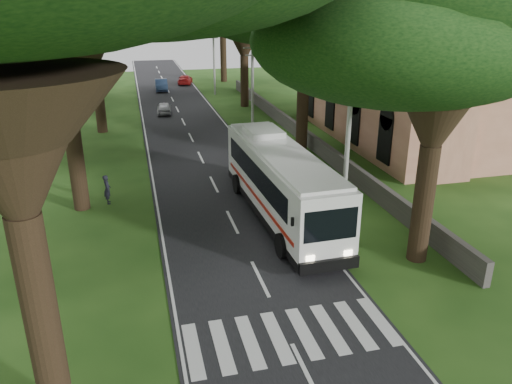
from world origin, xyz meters
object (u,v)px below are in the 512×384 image
Objects in this scene: coach_bus at (280,181)px; distant_car_c at (185,80)px; pole_mid at (253,87)px; distant_car_b at (161,85)px; pedestrian at (107,189)px; distant_car_a at (164,108)px; church at (410,80)px; pole_far at (214,60)px; pole_near at (347,151)px.

distant_car_c is at bearing 88.01° from coach_bus.
pole_mid is 25.34m from distant_car_b.
pedestrian reaches higher than distant_car_c.
coach_bus is at bearing 103.06° from distant_car_a.
coach_bus reaches higher than distant_car_b.
pedestrian is (-5.74, -37.88, 0.13)m from distant_car_b.
church reaches higher than pole_far.
pole_mid is at bearing -46.67° from pedestrian.
pole_mid is (0.00, 20.00, 0.00)m from pole_near.
pedestrian is at bearing 153.11° from coach_bus.
church reaches higher than pole_near.
distant_car_b is 2.50× the size of pedestrian.
church reaches higher than distant_car_a.
coach_bus reaches higher than pedestrian.
pole_mid is 0.60× the size of coach_bus.
pole_far is at bearing -24.83° from pedestrian.
pole_mid is 18.45m from pedestrian.
church is 27.41m from pole_far.
pole_far is at bearing -32.77° from distant_car_b.
pole_near is at bearing 107.62° from distant_car_a.
church is at bearing 147.58° from distant_car_a.
pole_far is 0.60× the size of coach_bus.
pole_near is at bearing -90.00° from pole_mid.
church is 3.00× the size of pole_mid.
distant_car_a is (-7.02, 30.11, -3.54)m from pole_near.
distant_car_b is (0.72, 14.19, 0.11)m from distant_car_a.
coach_bus is 28.35m from distant_car_a.
distant_car_b is at bearing 64.18° from distant_car_c.
distant_car_a is (-7.02, 10.11, -3.54)m from pole_mid.
church reaches higher than distant_car_b.
church is 1.81× the size of coach_bus.
pole_far is at bearing 119.77° from distant_car_c.
distant_car_c is at bearing 95.40° from pole_mid.
distant_car_a is at bearing 124.77° from pole_mid.
distant_car_a is 24.21m from pedestrian.
pole_mid is 29.15m from distant_car_c.
distant_car_a is at bearing -91.34° from distant_car_b.
coach_bus is at bearing -120.10° from pedestrian.
distant_car_c is 43.40m from pedestrian.
distant_car_b is (-3.50, 42.19, -1.35)m from coach_bus.
coach_bus is at bearing 102.50° from distant_car_c.
pole_mid is at bearing -90.00° from pole_far.
distant_car_b is 1.01× the size of distant_car_c.
distant_car_a is at bearing 143.08° from church.
coach_bus is (-2.80, -37.89, -2.09)m from pole_far.
distant_car_a is 0.82× the size of distant_car_b.
church is 13.74× the size of pedestrian.
pole_near is at bearing -123.17° from pedestrian.
distant_car_b reaches higher than distant_car_a.
distant_car_c is (0.08, 46.70, -1.44)m from coach_bus.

